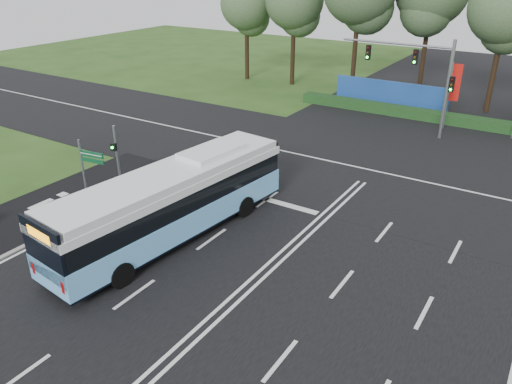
{
  "coord_description": "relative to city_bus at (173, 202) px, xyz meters",
  "views": [
    {
      "loc": [
        9.29,
        -15.89,
        12.03
      ],
      "look_at": [
        -2.1,
        2.0,
        2.0
      ],
      "focal_mm": 35.0,
      "sensor_mm": 36.0,
      "label": 1
    }
  ],
  "objects": [
    {
      "name": "city_bus",
      "position": [
        0.0,
        0.0,
        0.0
      ],
      "size": [
        4.03,
        13.01,
        3.67
      ],
      "rotation": [
        0.0,
        0.0,
        -0.11
      ],
      "color": "#6CBBFB",
      "rests_on": "ground"
    },
    {
      "name": "bike_path",
      "position": [
        -7.58,
        -2.32,
        -1.82
      ],
      "size": [
        5.0,
        18.0,
        0.06
      ],
      "primitive_type": "cube",
      "color": "black",
      "rests_on": "ground"
    },
    {
      "name": "road_main",
      "position": [
        4.92,
        0.68,
        -1.83
      ],
      "size": [
        20.0,
        120.0,
        0.04
      ],
      "primitive_type": "cube",
      "color": "black",
      "rests_on": "ground"
    },
    {
      "name": "blue_hoarding",
      "position": [
        0.92,
        27.68,
        -0.75
      ],
      "size": [
        10.0,
        0.3,
        2.2
      ],
      "primitive_type": "cube",
      "color": "#1B4594",
      "rests_on": "ground"
    },
    {
      "name": "banner_flag_mid",
      "position": [
        6.86,
        23.56,
        1.46
      ],
      "size": [
        0.75,
        0.15,
        5.11
      ],
      "rotation": [
        0.0,
        0.0,
        0.12
      ],
      "color": "gray",
      "rests_on": "ground"
    },
    {
      "name": "road_cross",
      "position": [
        4.92,
        12.68,
        -1.82
      ],
      "size": [
        120.0,
        14.0,
        0.05
      ],
      "primitive_type": "cube",
      "color": "black",
      "rests_on": "ground"
    },
    {
      "name": "eucalyptus_row",
      "position": [
        7.57,
        31.43,
        6.8
      ],
      "size": [
        52.74,
        10.07,
        12.95
      ],
      "color": "black",
      "rests_on": "ground"
    },
    {
      "name": "kerb_strip",
      "position": [
        -5.18,
        -2.32,
        -1.79
      ],
      "size": [
        0.25,
        18.0,
        0.12
      ],
      "primitive_type": "cube",
      "color": "gray",
      "rests_on": "ground"
    },
    {
      "name": "traffic_light_gantry",
      "position": [
        5.13,
        21.18,
        2.81
      ],
      "size": [
        8.41,
        0.28,
        7.0
      ],
      "color": "gray",
      "rests_on": "ground"
    },
    {
      "name": "street_sign",
      "position": [
        -5.5,
        -0.13,
        0.57
      ],
      "size": [
        1.48,
        0.29,
        3.81
      ],
      "rotation": [
        0.0,
        0.0,
        0.14
      ],
      "color": "gray",
      "rests_on": "ground"
    },
    {
      "name": "ground",
      "position": [
        4.92,
        0.68,
        -1.85
      ],
      "size": [
        120.0,
        120.0,
        0.0
      ],
      "primitive_type": "plane",
      "color": "#294A18",
      "rests_on": "ground"
    },
    {
      "name": "pedestrian_signal",
      "position": [
        -6.28,
        2.5,
        0.19
      ],
      "size": [
        0.34,
        0.43,
        3.72
      ],
      "rotation": [
        0.0,
        0.0,
        0.33
      ],
      "color": "gray",
      "rests_on": "ground"
    },
    {
      "name": "hedge",
      "position": [
        4.92,
        25.18,
        -1.45
      ],
      "size": [
        22.0,
        1.2,
        0.8
      ],
      "primitive_type": "cube",
      "color": "#143717",
      "rests_on": "ground"
    }
  ]
}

